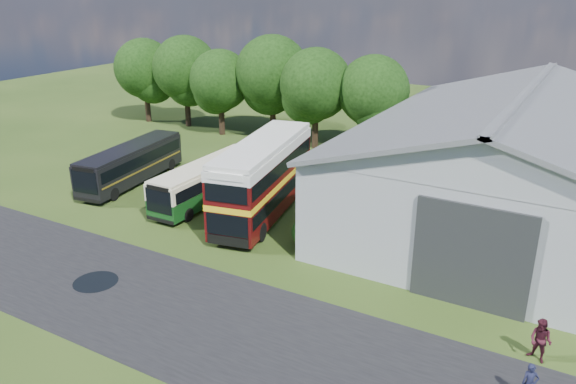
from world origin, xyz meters
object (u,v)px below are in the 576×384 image
Objects in this scene: bus_maroon_double at (264,179)px; bus_dark_single at (131,163)px; bus_green_single at (208,181)px; visitor_a at (530,384)px; visitor_b at (540,341)px; storage_shed at (520,154)px.

bus_dark_single is (-11.67, 0.28, -0.94)m from bus_maroon_double.
bus_green_single is 24.00m from visitor_a.
visitor_a is (28.94, -10.21, -0.70)m from bus_dark_single.
bus_green_single is at bearing 135.98° from visitor_a.
bus_dark_single is at bearing -171.92° from visitor_b.
storage_shed is at bearing 81.85° from visitor_a.
bus_maroon_double is 6.27× the size of visitor_b.
bus_maroon_double is at bearing -151.85° from storage_shed.
visitor_a is (3.43, -17.34, -3.39)m from storage_shed.
bus_green_single is 6.28× the size of visitor_a.
visitor_b reaches higher than visitor_a.
bus_green_single is 5.29× the size of visitor_b.
storage_shed is 2.41× the size of bus_dark_single.
bus_maroon_double is at bearing -9.46° from bus_dark_single.
storage_shed is at bearing 21.16° from bus_green_single.
bus_maroon_double is 11.71m from bus_dark_single.
bus_maroon_double is 18.81m from visitor_b.
bus_maroon_double is at bearing 179.87° from visitor_b.
visitor_b is (17.28, -7.28, -1.49)m from bus_maroon_double.
bus_maroon_double is at bearing -1.64° from bus_green_single.
bus_maroon_double reaches higher than bus_dark_single.
bus_dark_single is 5.56× the size of visitor_b.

